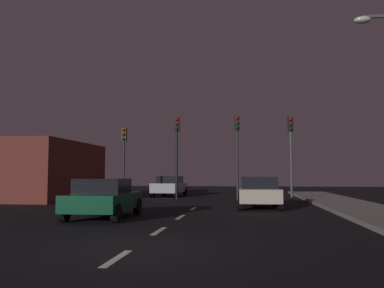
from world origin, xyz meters
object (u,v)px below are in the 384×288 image
at_px(traffic_signal_center_right, 237,141).
at_px(car_oncoming_far, 170,186).
at_px(traffic_signal_center_left, 177,142).
at_px(traffic_signal_far_right, 291,142).
at_px(car_adjacent_lane, 104,198).
at_px(traffic_signal_far_left, 124,149).
at_px(car_stopped_ahead, 259,192).

height_order(traffic_signal_center_right, car_oncoming_far, traffic_signal_center_right).
xyz_separation_m(traffic_signal_center_left, car_oncoming_far, (-1.26, 4.32, -2.87)).
height_order(traffic_signal_far_right, car_adjacent_lane, traffic_signal_far_right).
bearing_deg(car_oncoming_far, car_adjacent_lane, -88.50).
distance_m(traffic_signal_far_left, car_oncoming_far, 5.43).
xyz_separation_m(traffic_signal_far_left, car_oncoming_far, (2.18, 4.32, -2.47)).
distance_m(traffic_signal_center_left, car_adjacent_lane, 11.18).
relative_size(traffic_signal_center_right, car_adjacent_lane, 1.31).
bearing_deg(car_adjacent_lane, traffic_signal_center_right, 66.63).
bearing_deg(traffic_signal_far_right, car_oncoming_far, 152.47).
bearing_deg(traffic_signal_center_left, car_stopped_ahead, -48.36).
distance_m(traffic_signal_center_right, car_oncoming_far, 7.24).
relative_size(traffic_signal_far_right, car_stopped_ahead, 1.33).
relative_size(traffic_signal_center_left, car_adjacent_lane, 1.30).
xyz_separation_m(traffic_signal_far_right, car_adjacent_lane, (-7.89, -10.76, -2.83)).
bearing_deg(car_stopped_ahead, traffic_signal_far_right, 68.90).
bearing_deg(car_adjacent_lane, car_oncoming_far, 91.50).
bearing_deg(traffic_signal_center_right, car_oncoming_far, 139.45).
height_order(traffic_signal_center_left, traffic_signal_center_right, traffic_signal_center_right).
height_order(traffic_signal_far_left, traffic_signal_far_right, traffic_signal_far_right).
bearing_deg(traffic_signal_far_right, traffic_signal_center_right, 180.00).
relative_size(traffic_signal_center_left, traffic_signal_far_right, 1.02).
bearing_deg(traffic_signal_far_left, car_oncoming_far, 63.19).
bearing_deg(traffic_signal_far_left, traffic_signal_center_left, 0.02).
distance_m(traffic_signal_far_left, car_stopped_ahead, 10.30).
bearing_deg(car_adjacent_lane, traffic_signal_far_right, 53.76).
xyz_separation_m(traffic_signal_center_left, traffic_signal_far_right, (7.02, -0.00, -0.06)).
relative_size(traffic_signal_center_left, car_stopped_ahead, 1.35).
relative_size(traffic_signal_center_left, traffic_signal_center_right, 1.00).
xyz_separation_m(traffic_signal_center_left, traffic_signal_center_right, (3.78, 0.00, 0.01)).
relative_size(car_adjacent_lane, car_oncoming_far, 0.90).
height_order(traffic_signal_far_left, car_adjacent_lane, traffic_signal_far_left).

